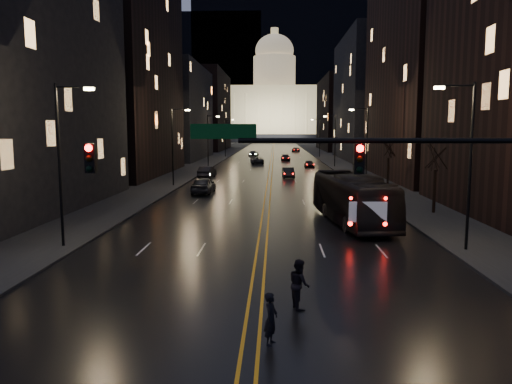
# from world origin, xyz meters

# --- Properties ---
(ground) EXTENTS (900.00, 900.00, 0.00)m
(ground) POSITION_xyz_m (0.00, 0.00, 0.00)
(ground) COLOR black
(ground) RESTS_ON ground
(road) EXTENTS (20.00, 320.00, 0.02)m
(road) POSITION_xyz_m (0.00, 130.00, 0.01)
(road) COLOR black
(road) RESTS_ON ground
(sidewalk_left) EXTENTS (8.00, 320.00, 0.16)m
(sidewalk_left) POSITION_xyz_m (-14.00, 130.00, 0.08)
(sidewalk_left) COLOR black
(sidewalk_left) RESTS_ON ground
(sidewalk_right) EXTENTS (8.00, 320.00, 0.16)m
(sidewalk_right) POSITION_xyz_m (14.00, 130.00, 0.08)
(sidewalk_right) COLOR black
(sidewalk_right) RESTS_ON ground
(center_line) EXTENTS (0.62, 320.00, 0.01)m
(center_line) POSITION_xyz_m (0.00, 130.00, 0.03)
(center_line) COLOR orange
(center_line) RESTS_ON road
(building_left_mid) EXTENTS (12.00, 30.00, 28.00)m
(building_left_mid) POSITION_xyz_m (-21.00, 54.00, 14.00)
(building_left_mid) COLOR black
(building_left_mid) RESTS_ON ground
(building_left_far) EXTENTS (12.00, 34.00, 20.00)m
(building_left_far) POSITION_xyz_m (-21.00, 92.00, 10.00)
(building_left_far) COLOR black
(building_left_far) RESTS_ON ground
(building_left_dist) EXTENTS (12.00, 40.00, 24.00)m
(building_left_dist) POSITION_xyz_m (-21.00, 140.00, 12.00)
(building_left_dist) COLOR black
(building_left_dist) RESTS_ON ground
(building_right_tall) EXTENTS (12.00, 30.00, 38.00)m
(building_right_tall) POSITION_xyz_m (21.00, 50.00, 19.00)
(building_right_tall) COLOR black
(building_right_tall) RESTS_ON ground
(building_right_mid) EXTENTS (12.00, 34.00, 26.00)m
(building_right_mid) POSITION_xyz_m (21.00, 92.00, 13.00)
(building_right_mid) COLOR black
(building_right_mid) RESTS_ON ground
(building_right_dist) EXTENTS (12.00, 40.00, 22.00)m
(building_right_dist) POSITION_xyz_m (21.00, 140.00, 11.00)
(building_right_dist) COLOR black
(building_right_dist) RESTS_ON ground
(mountain_ridge) EXTENTS (520.00, 60.00, 130.00)m
(mountain_ridge) POSITION_xyz_m (40.00, 380.00, 65.00)
(mountain_ridge) COLOR black
(mountain_ridge) RESTS_ON ground
(capitol) EXTENTS (90.00, 50.00, 58.50)m
(capitol) POSITION_xyz_m (0.00, 250.00, 17.15)
(capitol) COLOR black
(capitol) RESTS_ON ground
(traffic_signal) EXTENTS (17.29, 0.45, 7.00)m
(traffic_signal) POSITION_xyz_m (5.91, -0.00, 5.10)
(traffic_signal) COLOR black
(traffic_signal) RESTS_ON ground
(streetlamp_right_near) EXTENTS (2.13, 0.25, 9.00)m
(streetlamp_right_near) POSITION_xyz_m (10.81, 10.00, 5.08)
(streetlamp_right_near) COLOR black
(streetlamp_right_near) RESTS_ON ground
(streetlamp_left_near) EXTENTS (2.13, 0.25, 9.00)m
(streetlamp_left_near) POSITION_xyz_m (-10.81, 10.00, 5.08)
(streetlamp_left_near) COLOR black
(streetlamp_left_near) RESTS_ON ground
(streetlamp_right_mid) EXTENTS (2.13, 0.25, 9.00)m
(streetlamp_right_mid) POSITION_xyz_m (10.81, 40.00, 5.08)
(streetlamp_right_mid) COLOR black
(streetlamp_right_mid) RESTS_ON ground
(streetlamp_left_mid) EXTENTS (2.13, 0.25, 9.00)m
(streetlamp_left_mid) POSITION_xyz_m (-10.81, 40.00, 5.08)
(streetlamp_left_mid) COLOR black
(streetlamp_left_mid) RESTS_ON ground
(streetlamp_right_far) EXTENTS (2.13, 0.25, 9.00)m
(streetlamp_right_far) POSITION_xyz_m (10.81, 70.00, 5.08)
(streetlamp_right_far) COLOR black
(streetlamp_right_far) RESTS_ON ground
(streetlamp_left_far) EXTENTS (2.13, 0.25, 9.00)m
(streetlamp_left_far) POSITION_xyz_m (-10.81, 70.00, 5.08)
(streetlamp_left_far) COLOR black
(streetlamp_left_far) RESTS_ON ground
(streetlamp_right_dist) EXTENTS (2.13, 0.25, 9.00)m
(streetlamp_right_dist) POSITION_xyz_m (10.81, 100.00, 5.08)
(streetlamp_right_dist) COLOR black
(streetlamp_right_dist) RESTS_ON ground
(streetlamp_left_dist) EXTENTS (2.13, 0.25, 9.00)m
(streetlamp_left_dist) POSITION_xyz_m (-10.81, 100.00, 5.08)
(streetlamp_left_dist) COLOR black
(streetlamp_left_dist) RESTS_ON ground
(tree_right_mid) EXTENTS (2.40, 2.40, 6.65)m
(tree_right_mid) POSITION_xyz_m (13.00, 22.00, 4.53)
(tree_right_mid) COLOR black
(tree_right_mid) RESTS_ON ground
(tree_right_far) EXTENTS (2.40, 2.40, 6.65)m
(tree_right_far) POSITION_xyz_m (13.00, 38.00, 4.53)
(tree_right_far) COLOR black
(tree_right_far) RESTS_ON ground
(bus) EXTENTS (4.51, 12.64, 3.44)m
(bus) POSITION_xyz_m (6.12, 18.15, 1.72)
(bus) COLOR black
(bus) RESTS_ON ground
(oncoming_car_a) EXTENTS (2.23, 5.10, 1.71)m
(oncoming_car_a) POSITION_xyz_m (-6.62, 33.92, 0.85)
(oncoming_car_a) COLOR black
(oncoming_car_a) RESTS_ON ground
(oncoming_car_b) EXTENTS (2.09, 4.92, 1.58)m
(oncoming_car_b) POSITION_xyz_m (-8.50, 50.33, 0.79)
(oncoming_car_b) COLOR black
(oncoming_car_b) RESTS_ON ground
(oncoming_car_c) EXTENTS (2.87, 5.09, 1.34)m
(oncoming_car_c) POSITION_xyz_m (-2.74, 77.76, 0.67)
(oncoming_car_c) COLOR black
(oncoming_car_c) RESTS_ON ground
(oncoming_car_d) EXTENTS (2.50, 4.86, 1.35)m
(oncoming_car_d) POSITION_xyz_m (-4.52, 103.00, 0.67)
(oncoming_car_d) COLOR black
(oncoming_car_d) RESTS_ON ground
(receding_car_a) EXTENTS (1.72, 4.31, 1.39)m
(receding_car_a) POSITION_xyz_m (2.50, 50.76, 0.70)
(receding_car_a) COLOR black
(receding_car_a) RESTS_ON ground
(receding_car_b) EXTENTS (1.60, 3.96, 1.35)m
(receding_car_b) POSITION_xyz_m (6.50, 68.07, 0.67)
(receding_car_b) COLOR black
(receding_car_b) RESTS_ON ground
(receding_car_c) EXTENTS (1.97, 4.63, 1.33)m
(receding_car_c) POSITION_xyz_m (2.84, 86.91, 0.67)
(receding_car_c) COLOR black
(receding_car_c) RESTS_ON ground
(receding_car_d) EXTENTS (2.55, 4.98, 1.34)m
(receding_car_d) POSITION_xyz_m (6.64, 127.67, 0.67)
(receding_car_d) COLOR black
(receding_car_d) RESTS_ON ground
(pedestrian_a) EXTENTS (0.56, 0.69, 1.65)m
(pedestrian_a) POSITION_xyz_m (0.62, -2.00, 0.82)
(pedestrian_a) COLOR black
(pedestrian_a) RESTS_ON ground
(pedestrian_b) EXTENTS (0.72, 1.00, 1.85)m
(pedestrian_b) POSITION_xyz_m (1.64, 1.18, 0.93)
(pedestrian_b) COLOR black
(pedestrian_b) RESTS_ON ground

